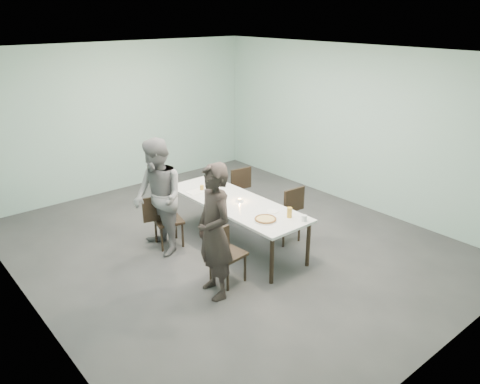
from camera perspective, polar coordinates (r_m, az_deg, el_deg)
ground at (r=7.66m, az=-1.36°, el=-6.40°), size 7.00×7.00×0.00m
room_shell at (r=6.95m, az=-1.50°, el=8.55°), size 6.02×7.02×3.01m
table at (r=7.37m, az=-0.56°, el=-1.56°), size 0.92×2.61×0.75m
chair_near_left at (r=6.40m, az=-2.04°, el=-7.24°), size 0.63×0.46×0.87m
chair_far_left at (r=7.50m, az=-9.34°, el=-3.06°), size 0.65×0.51×0.87m
chair_near_right at (r=7.66m, az=5.96°, el=-2.32°), size 0.62×0.45×0.87m
chair_far_right at (r=8.58m, az=-0.49°, el=0.44°), size 0.64×0.48×0.87m
diner_near at (r=6.00m, az=-3.15°, el=-4.87°), size 0.55×0.73×1.83m
diner_far at (r=7.19m, az=-9.96°, el=-0.68°), size 0.79×0.96×1.82m
pizza at (r=6.70m, az=3.12°, el=-3.33°), size 0.34×0.34×0.04m
side_plate at (r=7.00m, az=3.97°, el=-2.35°), size 0.18×0.18×0.01m
beer_glass at (r=6.81m, az=6.05°, el=-2.50°), size 0.08×0.08×0.15m
water_tumbler at (r=6.72m, az=7.81°, el=-3.19°), size 0.08×0.08×0.09m
tealight at (r=7.35m, az=-0.05°, el=-1.00°), size 0.06×0.06×0.05m
amber_tumbler at (r=7.83m, az=-4.67°, el=0.53°), size 0.07×0.07×0.08m
menu at (r=7.77m, az=-5.33°, el=0.05°), size 0.30×0.22×0.01m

